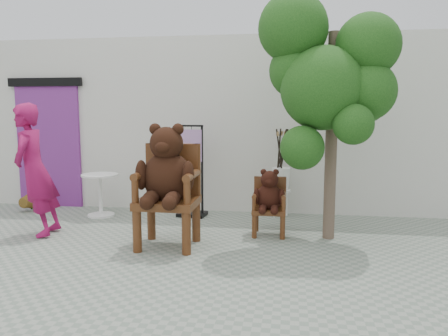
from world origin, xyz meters
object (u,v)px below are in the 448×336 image
chair_small (269,197)px  display_stand (192,181)px  cafe_table (100,190)px  chair_big (167,177)px  person (35,170)px  tree (330,78)px  stool_bucket (281,178)px

chair_small → display_stand: (-1.32, 0.94, 0.05)m
cafe_table → display_stand: 1.53m
chair_big → chair_small: size_ratio=1.68×
person → display_stand: size_ratio=1.21×
chair_big → tree: size_ratio=0.49×
chair_small → tree: bearing=-13.1°
chair_big → stool_bucket: (1.40, 1.82, -0.26)m
cafe_table → stool_bucket: (2.97, 0.41, 0.20)m
cafe_table → tree: tree is taller
cafe_table → display_stand: size_ratio=0.47×
display_stand → tree: (2.09, -1.12, 1.57)m
chair_big → cafe_table: chair_big is taller
person → cafe_table: (0.40, 1.20, -0.48)m
person → chair_big: bearing=74.9°
chair_small → display_stand: 1.62m
chair_small → display_stand: bearing=144.7°
person → cafe_table: 1.35m
cafe_table → person: bearing=-108.3°
cafe_table → tree: size_ratio=0.22×
cafe_table → chair_big: bearing=-42.1°
stool_bucket → display_stand: bearing=-172.9°
chair_small → display_stand: size_ratio=0.62×
display_stand → tree: bearing=-21.3°
chair_big → chair_small: bearing=29.1°
stool_bucket → tree: (0.63, -1.30, 1.51)m
chair_small → stool_bucket: bearing=83.1°
chair_small → person: person is taller
stool_bucket → cafe_table: bearing=-172.2°
person → cafe_table: person is taller
chair_small → display_stand: display_stand is taller
cafe_table → stool_bucket: bearing=7.8°
chair_big → person: (-1.96, 0.21, 0.02)m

